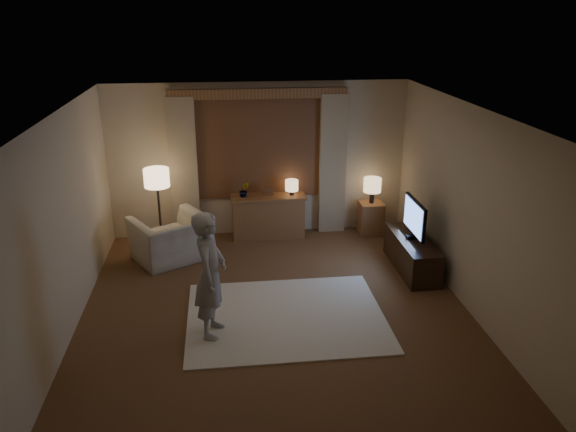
{
  "coord_description": "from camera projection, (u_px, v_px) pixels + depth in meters",
  "views": [
    {
      "loc": [
        -0.61,
        -6.43,
        3.74
      ],
      "look_at": [
        0.24,
        0.6,
        1.08
      ],
      "focal_mm": 35.0,
      "sensor_mm": 36.0,
      "label": 1
    }
  ],
  "objects": [
    {
      "name": "picture_frame",
      "position": [
        268.0,
        192.0,
        9.42
      ],
      "size": [
        0.16,
        0.02,
        0.2
      ],
      "primitive_type": "cube",
      "color": "brown",
      "rests_on": "sideboard"
    },
    {
      "name": "room",
      "position": [
        271.0,
        201.0,
        7.36
      ],
      "size": [
        5.04,
        5.54,
        2.64
      ],
      "color": "brown",
      "rests_on": "ground"
    },
    {
      "name": "table_lamp_side",
      "position": [
        372.0,
        186.0,
        9.55
      ],
      "size": [
        0.3,
        0.3,
        0.44
      ],
      "color": "black",
      "rests_on": "side_table"
    },
    {
      "name": "table_lamp_sideboard",
      "position": [
        292.0,
        186.0,
        9.43
      ],
      "size": [
        0.22,
        0.22,
        0.3
      ],
      "color": "black",
      "rests_on": "sideboard"
    },
    {
      "name": "sideboard",
      "position": [
        268.0,
        217.0,
        9.57
      ],
      "size": [
        1.2,
        0.4,
        0.7
      ],
      "primitive_type": "cube",
      "color": "brown",
      "rests_on": "floor"
    },
    {
      "name": "tv",
      "position": [
        415.0,
        218.0,
        8.2
      ],
      "size": [
        0.2,
        0.83,
        0.6
      ],
      "color": "black",
      "rests_on": "tv_stand"
    },
    {
      "name": "rug",
      "position": [
        286.0,
        316.0,
        7.18
      ],
      "size": [
        2.5,
        2.0,
        0.02
      ],
      "primitive_type": "cube",
      "color": "#F3E4CC",
      "rests_on": "floor"
    },
    {
      "name": "person",
      "position": [
        210.0,
        275.0,
        6.54
      ],
      "size": [
        0.48,
        0.63,
        1.56
      ],
      "primitive_type": "imported",
      "rotation": [
        0.0,
        0.0,
        1.36
      ],
      "color": "#9A958E",
      "rests_on": "rug"
    },
    {
      "name": "side_table",
      "position": [
        371.0,
        218.0,
        9.75
      ],
      "size": [
        0.4,
        0.4,
        0.56
      ],
      "primitive_type": "cube",
      "color": "brown",
      "rests_on": "floor"
    },
    {
      "name": "plant",
      "position": [
        244.0,
        190.0,
        9.35
      ],
      "size": [
        0.17,
        0.13,
        0.3
      ],
      "primitive_type": "imported",
      "color": "#999999",
      "rests_on": "sideboard"
    },
    {
      "name": "tv_stand",
      "position": [
        412.0,
        254.0,
        8.4
      ],
      "size": [
        0.45,
        1.4,
        0.5
      ],
      "primitive_type": "cube",
      "color": "black",
      "rests_on": "floor"
    },
    {
      "name": "floor_lamp",
      "position": [
        157.0,
        182.0,
        8.79
      ],
      "size": [
        0.4,
        0.4,
        1.36
      ],
      "color": "black",
      "rests_on": "floor"
    },
    {
      "name": "armchair",
      "position": [
        171.0,
        239.0,
        8.69
      ],
      "size": [
        1.41,
        1.36,
        0.7
      ],
      "primitive_type": "imported",
      "rotation": [
        0.0,
        0.0,
        -2.61
      ],
      "color": "beige",
      "rests_on": "floor"
    }
  ]
}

